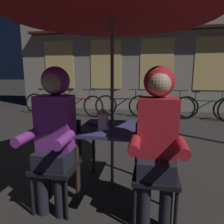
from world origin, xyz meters
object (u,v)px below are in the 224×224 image
at_px(lantern, 103,119).
at_px(book, 97,123).
at_px(person_right_hooded, 157,131).
at_px(cafe_table, 112,136).
at_px(chair_left, 59,158).
at_px(bicycle_fourth, 165,107).
at_px(bicycle_third, 123,105).
at_px(person_left_hooded, 54,125).
at_px(bicycle_fifth, 206,108).
at_px(bicycle_second, 78,105).
at_px(bicycle_nearest, 50,103).
at_px(chair_right, 156,166).

distance_m(lantern, book, 0.26).
bearing_deg(person_right_hooded, cafe_table, 138.43).
bearing_deg(chair_left, person_right_hooded, -3.39).
relative_size(bicycle_fourth, book, 8.40).
bearing_deg(bicycle_third, person_left_hooded, -90.75).
relative_size(person_left_hooded, bicycle_fourth, 0.83).
distance_m(person_left_hooded, bicycle_fifth, 5.04).
bearing_deg(bicycle_second, bicycle_nearest, 169.04).
bearing_deg(cafe_table, bicycle_fifth, 63.72).
bearing_deg(bicycle_nearest, bicycle_fifth, -0.03).
bearing_deg(person_right_hooded, bicycle_fourth, 85.25).
relative_size(lantern, bicycle_second, 0.14).
relative_size(cafe_table, book, 3.70).
bearing_deg(bicycle_third, book, -86.64).
relative_size(person_right_hooded, bicycle_third, 0.84).
xyz_separation_m(cafe_table, bicycle_fourth, (0.84, 3.87, -0.29)).
bearing_deg(chair_right, bicycle_fourth, 85.19).
xyz_separation_m(chair_right, bicycle_fifth, (1.47, 4.32, -0.14)).
distance_m(bicycle_nearest, bicycle_fourth, 3.65).
bearing_deg(bicycle_second, chair_right, -61.34).
relative_size(cafe_table, bicycle_second, 0.44).
distance_m(bicycle_second, bicycle_fourth, 2.61).
bearing_deg(bicycle_fifth, cafe_table, -116.28).
bearing_deg(person_left_hooded, lantern, 37.60).
xyz_separation_m(cafe_table, bicycle_fifth, (1.95, 3.96, -0.29)).
relative_size(person_right_hooded, bicycle_fourth, 0.83).
bearing_deg(chair_left, bicycle_second, 107.43).
height_order(lantern, bicycle_fourth, lantern).
bearing_deg(chair_left, bicycle_nearest, 118.28).
relative_size(cafe_table, bicycle_nearest, 0.44).
xyz_separation_m(bicycle_fourth, book, (-1.03, -3.79, 0.41)).
bearing_deg(bicycle_fourth, cafe_table, -102.20).
bearing_deg(bicycle_second, cafe_table, -64.71).
distance_m(chair_left, bicycle_fourth, 4.44).
bearing_deg(bicycle_nearest, chair_left, -61.72).
bearing_deg(person_right_hooded, person_left_hooded, 180.00).
height_order(chair_left, bicycle_fifth, chair_left).
bearing_deg(chair_right, lantern, 155.35).
xyz_separation_m(bicycle_second, book, (1.58, -3.67, 0.41)).
bearing_deg(bicycle_third, chair_right, -78.16).
height_order(bicycle_fourth, bicycle_fifth, same).
xyz_separation_m(cafe_table, bicycle_nearest, (-2.81, 3.96, -0.29)).
relative_size(lantern, bicycle_third, 0.14).
height_order(cafe_table, bicycle_third, bicycle_third).
height_order(chair_left, bicycle_second, chair_left).
bearing_deg(bicycle_fourth, lantern, -102.89).
distance_m(chair_right, person_left_hooded, 1.03).
relative_size(person_left_hooded, person_right_hooded, 1.00).
xyz_separation_m(chair_right, book, (-0.68, 0.45, 0.26)).
distance_m(person_right_hooded, bicycle_nearest, 5.50).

